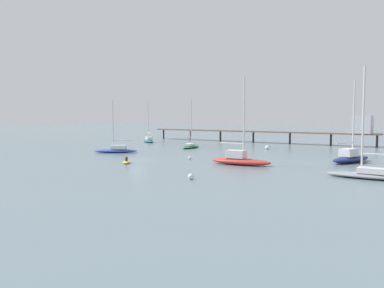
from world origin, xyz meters
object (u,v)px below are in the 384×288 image
(sailboat_navy, at_px, (351,157))
(sailboat_red, at_px, (240,159))
(sailboat_blue, at_px, (116,149))
(sailboat_teal, at_px, (149,140))
(dinghy_yellow, at_px, (127,162))
(pier, at_px, (302,129))
(mooring_buoy_outer, at_px, (267,148))
(mooring_buoy_mid, at_px, (190,158))
(sailboat_gray, at_px, (367,173))
(sailboat_green, at_px, (190,145))
(mooring_buoy_near, at_px, (191,177))

(sailboat_navy, height_order, sailboat_red, sailboat_red)
(sailboat_blue, bearing_deg, sailboat_teal, 115.96)
(dinghy_yellow, bearing_deg, sailboat_teal, 124.06)
(pier, height_order, sailboat_blue, sailboat_blue)
(sailboat_navy, bearing_deg, pier, 117.20)
(mooring_buoy_outer, xyz_separation_m, mooring_buoy_mid, (-3.91, -24.10, -0.15))
(mooring_buoy_mid, bearing_deg, sailboat_gray, -10.95)
(sailboat_navy, relative_size, sailboat_green, 1.16)
(sailboat_green, bearing_deg, mooring_buoy_mid, -58.24)
(mooring_buoy_mid, bearing_deg, sailboat_blue, 171.99)
(mooring_buoy_mid, bearing_deg, mooring_buoy_outer, 80.79)
(sailboat_teal, distance_m, sailboat_green, 21.44)
(sailboat_red, bearing_deg, sailboat_gray, -11.80)
(sailboat_teal, bearing_deg, dinghy_yellow, -55.94)
(sailboat_gray, distance_m, sailboat_red, 17.64)
(pier, height_order, sailboat_green, sailboat_green)
(sailboat_gray, bearing_deg, sailboat_blue, 170.23)
(mooring_buoy_mid, relative_size, mooring_buoy_near, 0.84)
(sailboat_navy, xyz_separation_m, dinghy_yellow, (-27.95, -18.70, -0.59))
(mooring_buoy_near, bearing_deg, sailboat_teal, 132.56)
(sailboat_teal, distance_m, sailboat_red, 50.41)
(pier, height_order, dinghy_yellow, pier)
(sailboat_red, distance_m, dinghy_yellow, 16.64)
(sailboat_green, height_order, dinghy_yellow, sailboat_green)
(sailboat_gray, distance_m, sailboat_green, 45.42)
(sailboat_red, xyz_separation_m, mooring_buoy_outer, (-5.56, 25.66, -0.39))
(mooring_buoy_near, bearing_deg, mooring_buoy_mid, 122.47)
(sailboat_red, distance_m, mooring_buoy_outer, 26.26)
(sailboat_teal, distance_m, mooring_buoy_mid, 42.13)
(pier, xyz_separation_m, sailboat_blue, (-23.92, -39.78, -3.26))
(sailboat_green, bearing_deg, sailboat_gray, -32.11)
(sailboat_gray, xyz_separation_m, sailboat_green, (-38.47, 24.14, -0.08))
(pier, relative_size, mooring_buoy_mid, 110.84)
(sailboat_green, xyz_separation_m, mooring_buoy_outer, (15.65, 5.13, -0.15))
(pier, bearing_deg, sailboat_navy, -62.80)
(mooring_buoy_mid, xyz_separation_m, mooring_buoy_near, (10.25, -16.11, 0.05))
(sailboat_navy, distance_m, mooring_buoy_outer, 23.50)
(sailboat_blue, relative_size, sailboat_green, 0.95)
(sailboat_red, relative_size, sailboat_green, 1.19)
(dinghy_yellow, relative_size, mooring_buoy_near, 3.95)
(mooring_buoy_outer, bearing_deg, sailboat_red, -77.78)
(sailboat_blue, relative_size, sailboat_red, 0.80)
(sailboat_teal, xyz_separation_m, sailboat_green, (19.12, -9.70, -0.10))
(sailboat_teal, xyz_separation_m, sailboat_gray, (57.59, -33.84, -0.02))
(mooring_buoy_near, bearing_deg, sailboat_navy, 64.63)
(dinghy_yellow, bearing_deg, mooring_buoy_outer, 74.21)
(sailboat_navy, xyz_separation_m, sailboat_red, (-13.05, -11.32, 0.01))
(mooring_buoy_outer, bearing_deg, pier, 84.18)
(dinghy_yellow, xyz_separation_m, mooring_buoy_outer, (9.34, 33.04, 0.21))
(sailboat_green, bearing_deg, sailboat_teal, 153.10)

